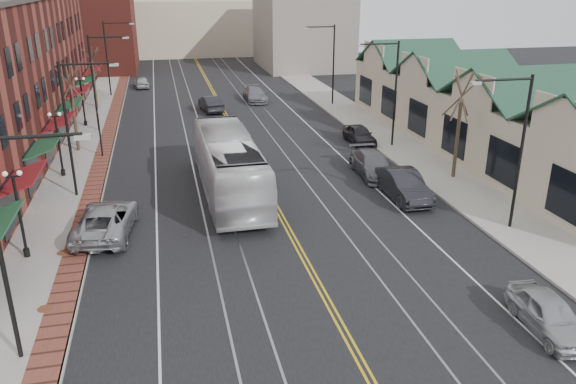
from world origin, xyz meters
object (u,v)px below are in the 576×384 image
parked_suv (106,220)px  parked_car_b (404,185)px  parked_car_c (373,164)px  parked_car_d (359,135)px  transit_bus (229,165)px  parked_car_a (549,314)px

parked_suv → parked_car_b: 17.11m
parked_car_c → parked_car_d: parked_car_c is taller
parked_car_d → transit_bus: bearing=-143.7°
parked_car_c → parked_car_d: bearing=79.4°
parked_car_c → parked_car_b: bearing=-84.1°
parked_car_c → parked_car_d: 7.89m
parked_suv → parked_car_a: (16.80, -12.57, -0.11)m
parked_suv → parked_car_c: (16.80, 5.76, -0.03)m
parked_suv → parked_car_b: size_ratio=1.13×
parked_car_a → parked_car_d: (1.80, 26.01, 0.02)m
parked_suv → parked_car_b: bearing=-168.5°
parked_car_c → parked_suv: bearing=-158.5°
parked_car_c → parked_car_d: (1.80, 7.68, -0.05)m
parked_suv → transit_bus: bearing=-140.4°
parked_car_d → parked_suv: bearing=-145.6°
parked_car_d → parked_car_a: bearing=-95.4°
transit_bus → parked_suv: 8.33m
transit_bus → parked_suv: (-6.97, -4.44, -1.05)m
transit_bus → parked_car_d: 14.75m
parked_suv → parked_car_c: 17.76m
parked_suv → parked_car_d: parked_suv is taller
transit_bus → parked_car_a: 19.67m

